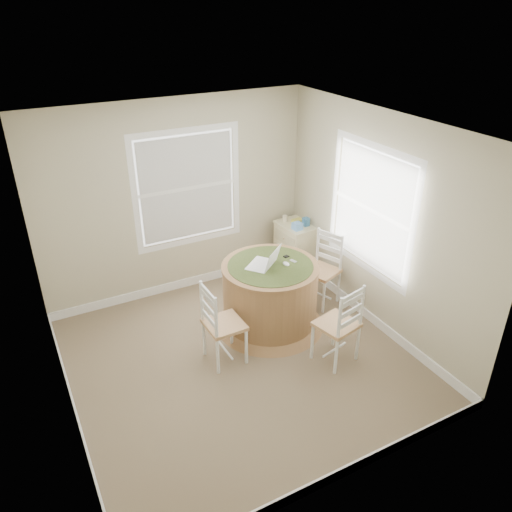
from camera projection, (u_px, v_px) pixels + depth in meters
room at (245, 249)px, 5.22m from camera, size 3.64×3.64×2.64m
round_table at (270, 293)px, 6.04m from camera, size 1.34×1.34×0.84m
chair_left at (224, 324)px, 5.44m from camera, size 0.41×0.43×0.95m
chair_near at (337, 324)px, 5.44m from camera, size 0.50×0.49×0.95m
chair_right at (321, 271)px, 6.48m from camera, size 0.52×0.54×0.95m
laptop at (264, 263)px, 5.84m from camera, size 0.48×0.48×0.25m
mouse at (286, 264)px, 5.88m from camera, size 0.09×0.12×0.04m
phone at (293, 261)px, 5.95m from camera, size 0.06×0.10×0.02m
keys at (286, 257)px, 6.04m from camera, size 0.07×0.06×0.02m
corner_chest at (295, 248)px, 7.24m from camera, size 0.48×0.61×0.77m
tissue_box at (297, 226)px, 6.89m from camera, size 0.13×0.13×0.10m
box_yellow at (297, 221)px, 7.08m from camera, size 0.16×0.11×0.06m
box_blue at (306, 222)px, 6.99m from camera, size 0.09×0.09×0.12m
cup_cream at (285, 219)px, 7.13m from camera, size 0.07×0.07×0.09m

